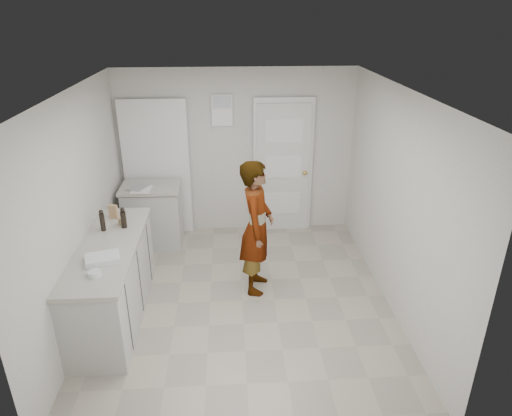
{
  "coord_description": "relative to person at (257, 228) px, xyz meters",
  "views": [
    {
      "loc": [
        -0.12,
        -4.6,
        3.27
      ],
      "look_at": [
        0.19,
        0.4,
        1.05
      ],
      "focal_mm": 32.0,
      "sensor_mm": 36.0,
      "label": 1
    }
  ],
  "objects": [
    {
      "name": "oil_cruet_a",
      "position": [
        -1.54,
        -0.07,
        0.2
      ],
      "size": [
        0.06,
        0.06,
        0.25
      ],
      "color": "black",
      "rests_on": "main_counter"
    },
    {
      "name": "papers",
      "position": [
        -1.54,
        1.12,
        0.09
      ],
      "size": [
        0.28,
        0.34,
        0.01
      ],
      "primitive_type": "cube",
      "rotation": [
        0.0,
        0.0,
        -0.1
      ],
      "color": "white",
      "rests_on": "side_counter"
    },
    {
      "name": "room_shell",
      "position": [
        -0.37,
        1.67,
        0.18
      ],
      "size": [
        4.0,
        4.0,
        4.0
      ],
      "color": "#BAB8AF",
      "rests_on": "ground"
    },
    {
      "name": "egg_bowl",
      "position": [
        -1.62,
        -1.1,
        0.11
      ],
      "size": [
        0.12,
        0.12,
        0.05
      ],
      "color": "silver",
      "rests_on": "main_counter"
    },
    {
      "name": "ground",
      "position": [
        -0.19,
        -0.29,
        -0.84
      ],
      "size": [
        4.0,
        4.0,
        0.0
      ],
      "primitive_type": "plane",
      "color": "#B0A793",
      "rests_on": "ground"
    },
    {
      "name": "cake_mix_box",
      "position": [
        -1.72,
        0.2,
        0.17
      ],
      "size": [
        0.11,
        0.07,
        0.17
      ],
      "primitive_type": "cube",
      "rotation": [
        0.0,
        0.0,
        -0.24
      ],
      "color": "#A77E53",
      "rests_on": "main_counter"
    },
    {
      "name": "spice_jar",
      "position": [
        -1.6,
        0.01,
        0.13
      ],
      "size": [
        0.05,
        0.05,
        0.08
      ],
      "primitive_type": "cylinder",
      "color": "tan",
      "rests_on": "main_counter"
    },
    {
      "name": "main_counter",
      "position": [
        -1.64,
        -0.49,
        -0.41
      ],
      "size": [
        0.64,
        1.96,
        0.93
      ],
      "color": "#B4B4B0",
      "rests_on": "ground"
    },
    {
      "name": "side_counter",
      "position": [
        -1.44,
        1.26,
        -0.41
      ],
      "size": [
        0.84,
        0.61,
        0.93
      ],
      "color": "#B4B4B0",
      "rests_on": "ground"
    },
    {
      "name": "person",
      "position": [
        0.0,
        0.0,
        0.0
      ],
      "size": [
        0.51,
        0.68,
        1.68
      ],
      "primitive_type": "imported",
      "rotation": [
        0.0,
        0.0,
        1.39
      ],
      "color": "silver",
      "rests_on": "ground"
    },
    {
      "name": "oil_cruet_b",
      "position": [
        -1.76,
        -0.13,
        0.21
      ],
      "size": [
        0.06,
        0.06,
        0.26
      ],
      "color": "black",
      "rests_on": "main_counter"
    },
    {
      "name": "baking_dish",
      "position": [
        -1.6,
        -0.82,
        0.11
      ],
      "size": [
        0.38,
        0.32,
        0.06
      ],
      "rotation": [
        0.0,
        0.0,
        0.28
      ],
      "color": "silver",
      "rests_on": "main_counter"
    }
  ]
}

